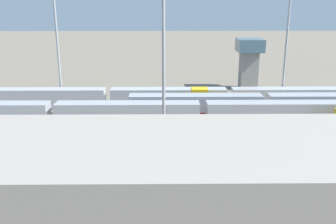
% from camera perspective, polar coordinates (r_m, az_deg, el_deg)
% --- Properties ---
extents(ground_plane, '(400.00, 400.00, 0.00)m').
position_cam_1_polar(ground_plane, '(67.42, -1.43, -1.66)').
color(ground_plane, '#756B5B').
extents(track_bed_0, '(140.00, 2.80, 0.12)m').
position_cam_1_polar(track_bed_0, '(76.96, -1.34, 0.71)').
color(track_bed_0, '#3D3833').
rests_on(track_bed_0, ground_plane).
extents(track_bed_1, '(140.00, 2.80, 0.12)m').
position_cam_1_polar(track_bed_1, '(72.16, -1.38, -0.37)').
color(track_bed_1, '#3D3833').
rests_on(track_bed_1, ground_plane).
extents(track_bed_2, '(140.00, 2.80, 0.12)m').
position_cam_1_polar(track_bed_2, '(67.40, -1.43, -1.61)').
color(track_bed_2, '#4C443D').
rests_on(track_bed_2, ground_plane).
extents(track_bed_3, '(140.00, 2.80, 0.12)m').
position_cam_1_polar(track_bed_3, '(62.67, -1.49, -3.03)').
color(track_bed_3, '#3D3833').
rests_on(track_bed_3, ground_plane).
extents(track_bed_4, '(140.00, 2.80, 0.12)m').
position_cam_1_polar(track_bed_4, '(57.98, -1.56, -4.69)').
color(track_bed_4, '#4C443D').
rests_on(track_bed_4, ground_plane).
extents(train_on_track_0, '(119.80, 3.00, 3.80)m').
position_cam_1_polar(train_on_track_0, '(76.45, 0.09, 2.13)').
color(train_on_track_0, '#B7BABF').
rests_on(train_on_track_0, ground_plane).
extents(train_on_track_3, '(95.60, 3.06, 5.00)m').
position_cam_1_polar(train_on_track_3, '(62.17, 5.18, -0.79)').
color(train_on_track_3, '#A8AAB2').
rests_on(train_on_track_3, ground_plane).
extents(train_on_track_1, '(10.00, 3.00, 5.00)m').
position_cam_1_polar(train_on_track_1, '(72.18, 6.81, 1.25)').
color(train_on_track_1, gold).
rests_on(train_on_track_1, ground_plane).
extents(train_on_track_2, '(47.20, 3.06, 5.00)m').
position_cam_1_polar(train_on_track_2, '(68.93, 14.19, 0.50)').
color(train_on_track_2, '#A8AAB2').
rests_on(train_on_track_2, ground_plane).
extents(light_mast_0, '(2.80, 0.70, 32.23)m').
position_cam_1_polar(light_mast_0, '(79.95, 17.71, 15.08)').
color(light_mast_0, '#9EA0A5').
rests_on(light_mast_0, ground_plane).
extents(light_mast_2, '(2.80, 0.70, 23.27)m').
position_cam_1_polar(light_mast_2, '(80.03, -16.32, 11.68)').
color(light_mast_2, '#9EA0A5').
rests_on(light_mast_2, ground_plane).
extents(light_mast_3, '(2.80, 0.70, 27.29)m').
position_cam_1_polar(light_mast_3, '(51.46, -0.68, 12.44)').
color(light_mast_3, '#9EA0A5').
rests_on(light_mast_3, ground_plane).
extents(maintenance_shed, '(45.78, 14.00, 10.71)m').
position_cam_1_polar(maintenance_shed, '(32.08, 11.98, -13.18)').
color(maintenance_shed, '#9E9389').
rests_on(maintenance_shed, ground_plane).
extents(control_tower, '(6.00, 6.00, 12.00)m').
position_cam_1_polar(control_tower, '(93.94, 11.99, 7.63)').
color(control_tower, gray).
rests_on(control_tower, ground_plane).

